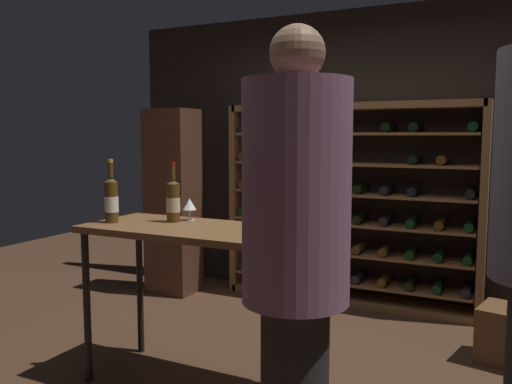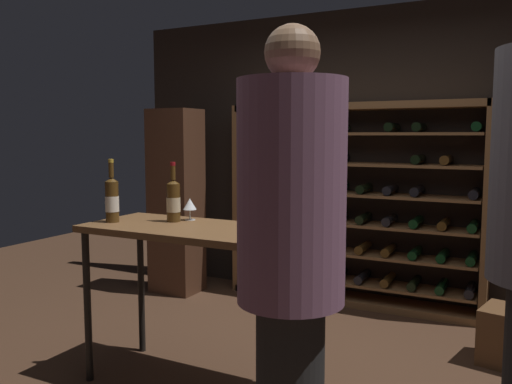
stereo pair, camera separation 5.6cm
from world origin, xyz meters
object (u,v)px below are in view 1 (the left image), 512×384
(wine_rack, at_px, (349,206))
(tasting_table, at_px, (196,245))
(display_cabinet, at_px, (173,202))
(person_host_in_suit, at_px, (296,243))
(wine_glass_stemmed_center, at_px, (190,205))
(wine_bottle_red_label, at_px, (111,200))
(wine_bottle_green_slim, at_px, (173,200))

(wine_rack, bearing_deg, tasting_table, -100.04)
(wine_rack, xyz_separation_m, display_cabinet, (-1.61, -0.41, -0.00))
(person_host_in_suit, height_order, wine_glass_stemmed_center, person_host_in_suit)
(wine_bottle_red_label, relative_size, wine_glass_stemmed_center, 2.81)
(wine_rack, distance_m, tasting_table, 2.00)
(wine_bottle_red_label, distance_m, wine_bottle_green_slim, 0.38)
(wine_bottle_red_label, bearing_deg, tasting_table, 9.47)
(wine_rack, relative_size, wine_bottle_red_label, 5.82)
(person_host_in_suit, height_order, wine_bottle_red_label, person_host_in_suit)
(wine_rack, height_order, wine_bottle_green_slim, wine_rack)
(person_host_in_suit, distance_m, wine_bottle_green_slim, 1.32)
(wine_bottle_red_label, xyz_separation_m, wine_bottle_green_slim, (0.33, 0.19, -0.01))
(display_cabinet, bearing_deg, person_host_in_suit, -45.53)
(wine_rack, relative_size, person_host_in_suit, 1.17)
(tasting_table, xyz_separation_m, wine_bottle_red_label, (-0.55, -0.09, 0.25))
(tasting_table, relative_size, wine_bottle_red_label, 3.47)
(tasting_table, distance_m, display_cabinet, 2.00)
(display_cabinet, distance_m, wine_bottle_red_label, 1.80)
(person_host_in_suit, bearing_deg, tasting_table, -10.15)
(wine_bottle_green_slim, bearing_deg, wine_glass_stemmed_center, 58.30)
(tasting_table, xyz_separation_m, wine_bottle_green_slim, (-0.23, 0.09, 0.24))
(display_cabinet, height_order, wine_bottle_red_label, display_cabinet)
(wine_bottle_red_label, bearing_deg, wine_bottle_green_slim, 29.61)
(display_cabinet, xyz_separation_m, wine_bottle_green_slim, (1.03, -1.46, 0.23))
(wine_bottle_green_slim, relative_size, wine_glass_stemmed_center, 2.67)
(wine_glass_stemmed_center, bearing_deg, wine_bottle_green_slim, -121.70)
(tasting_table, height_order, person_host_in_suit, person_host_in_suit)
(display_cabinet, relative_size, wine_glass_stemmed_center, 12.62)
(wine_rack, distance_m, wine_glass_stemmed_center, 1.86)
(tasting_table, bearing_deg, wine_glass_stemmed_center, 131.51)
(tasting_table, distance_m, person_host_in_suit, 1.10)
(display_cabinet, height_order, wine_bottle_green_slim, display_cabinet)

